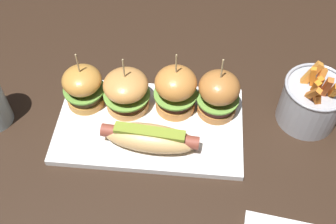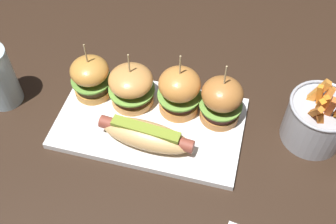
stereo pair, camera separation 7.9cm
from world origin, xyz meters
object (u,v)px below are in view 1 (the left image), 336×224
(slider_center_left, at_px, (126,91))
(slider_far_right, at_px, (218,94))
(slider_center_right, at_px, (176,90))
(slider_far_left, at_px, (83,87))
(fries_bucket, at_px, (311,102))
(platter_main, at_px, (150,125))
(hot_dog, at_px, (150,137))

(slider_center_left, bearing_deg, slider_far_right, 0.94)
(slider_center_right, distance_m, slider_far_right, 0.08)
(slider_far_left, bearing_deg, fries_bucket, 1.17)
(slider_far_right, bearing_deg, slider_center_left, -179.06)
(platter_main, relative_size, slider_far_left, 2.76)
(slider_center_left, distance_m, fries_bucket, 0.37)
(hot_dog, xyz_separation_m, fries_bucket, (0.31, 0.10, 0.01))
(slider_center_left, height_order, fries_bucket, fries_bucket)
(slider_center_right, xyz_separation_m, fries_bucket, (0.27, 0.01, -0.01))
(hot_dog, relative_size, slider_far_left, 1.40)
(slider_far_right, bearing_deg, hot_dog, -142.04)
(slider_far_left, height_order, fries_bucket, slider_far_left)
(platter_main, distance_m, slider_center_left, 0.08)
(platter_main, relative_size, hot_dog, 1.98)
(platter_main, relative_size, slider_center_right, 2.53)
(platter_main, relative_size, slider_far_right, 2.58)
(slider_center_right, relative_size, fries_bucket, 1.00)
(slider_center_right, bearing_deg, slider_far_right, -1.30)
(fries_bucket, bearing_deg, slider_center_right, -178.72)
(platter_main, height_order, slider_far_right, slider_far_right)
(hot_dog, height_order, slider_center_left, slider_center_left)
(fries_bucket, bearing_deg, slider_center_left, -178.30)
(slider_far_left, distance_m, fries_bucket, 0.45)
(slider_center_left, height_order, slider_far_right, slider_far_right)
(platter_main, distance_m, slider_far_left, 0.15)
(slider_far_left, relative_size, slider_far_right, 0.93)
(slider_center_left, bearing_deg, slider_center_right, 2.87)
(slider_far_left, height_order, slider_center_left, slider_far_left)
(hot_dog, height_order, slider_far_left, slider_far_left)
(hot_dog, relative_size, slider_center_left, 1.43)
(platter_main, height_order, slider_center_right, slider_center_right)
(slider_far_left, bearing_deg, slider_far_right, 0.29)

